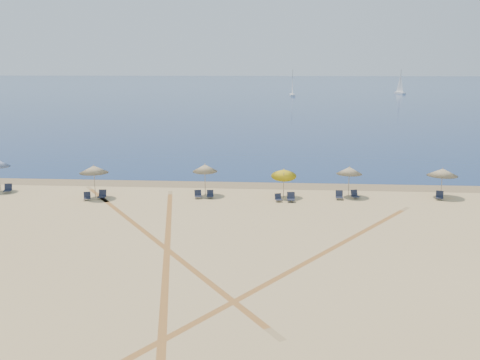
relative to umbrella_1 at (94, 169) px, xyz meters
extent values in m
plane|color=tan|center=(11.09, -18.70, -2.24)|extent=(160.00, 160.00, 0.00)
plane|color=#0C2151|center=(11.09, 206.30, -2.23)|extent=(500.00, 500.00, 0.00)
plane|color=olive|center=(11.09, 5.30, -2.24)|extent=(500.00, 500.00, 0.00)
cylinder|color=gray|center=(0.00, 0.00, -1.04)|extent=(0.05, 0.05, 2.39)
cone|color=beige|center=(0.00, 0.00, 0.00)|extent=(2.19, 2.19, 0.55)
sphere|color=gray|center=(0.00, 0.00, 0.30)|extent=(0.08, 0.08, 0.08)
cylinder|color=gray|center=(8.35, 1.38, -1.07)|extent=(0.05, 0.14, 2.34)
cone|color=beige|center=(8.35, 1.42, -0.05)|extent=(1.94, 1.96, 0.63)
sphere|color=gray|center=(8.35, 1.42, 0.25)|extent=(0.08, 0.08, 0.08)
cylinder|color=gray|center=(14.47, 0.99, -1.19)|extent=(0.05, 0.60, 2.10)
cone|color=gold|center=(14.47, 1.23, -0.29)|extent=(1.95, 2.02, 1.03)
sphere|color=gray|center=(14.47, 1.23, 0.01)|extent=(0.08, 0.08, 0.08)
cylinder|color=gray|center=(19.51, 1.85, -1.13)|extent=(0.05, 0.05, 2.22)
cone|color=beige|center=(19.51, 1.85, -0.17)|extent=(1.97, 1.97, 0.55)
sphere|color=gray|center=(19.51, 1.85, 0.13)|extent=(0.08, 0.08, 0.08)
cylinder|color=gray|center=(26.63, 2.19, -1.18)|extent=(0.05, 0.05, 2.12)
cone|color=beige|center=(26.63, 2.19, -0.27)|extent=(2.32, 2.32, 0.55)
sphere|color=gray|center=(26.63, 2.19, 0.03)|extent=(0.08, 0.08, 0.08)
cube|color=black|center=(-7.57, 1.04, -2.05)|extent=(0.68, 0.68, 0.05)
cube|color=black|center=(-7.63, 1.32, -1.80)|extent=(0.61, 0.33, 0.51)
cylinder|color=#A5A5AD|center=(-7.79, 0.79, -2.15)|extent=(0.03, 0.03, 0.19)
cylinder|color=#A5A5AD|center=(-7.34, 0.89, -2.15)|extent=(0.03, 0.03, 0.19)
cube|color=black|center=(-0.35, -0.81, -2.08)|extent=(0.64, 0.64, 0.05)
cube|color=black|center=(-0.43, -0.58, -1.86)|extent=(0.53, 0.34, 0.45)
cylinder|color=#A5A5AD|center=(-0.54, -1.06, -2.16)|extent=(0.02, 0.02, 0.16)
cylinder|color=#A5A5AD|center=(-0.16, -0.92, -2.16)|extent=(0.02, 0.02, 0.16)
cube|color=black|center=(0.64, -0.38, -2.05)|extent=(0.60, 0.60, 0.05)
cube|color=black|center=(0.62, -0.10, -1.81)|extent=(0.58, 0.25, 0.51)
cylinder|color=#A5A5AD|center=(0.41, -0.60, -2.15)|extent=(0.02, 0.02, 0.19)
cylinder|color=#A5A5AD|center=(0.86, -0.57, -2.15)|extent=(0.02, 0.02, 0.19)
cube|color=black|center=(7.96, 0.35, -2.07)|extent=(0.63, 0.63, 0.05)
cube|color=black|center=(7.89, 0.59, -1.85)|extent=(0.55, 0.32, 0.46)
cylinder|color=#A5A5AD|center=(7.76, 0.11, -2.16)|extent=(0.02, 0.02, 0.17)
cylinder|color=#A5A5AD|center=(8.15, 0.22, -2.16)|extent=(0.02, 0.02, 0.17)
cube|color=black|center=(8.85, 0.48, -2.08)|extent=(0.55, 0.55, 0.05)
cube|color=black|center=(8.83, 0.72, -1.86)|extent=(0.52, 0.24, 0.45)
cylinder|color=#A5A5AD|center=(8.66, 0.28, -2.16)|extent=(0.02, 0.02, 0.16)
cylinder|color=#A5A5AD|center=(9.05, 0.32, -2.16)|extent=(0.02, 0.02, 0.16)
cube|color=black|center=(14.11, -0.16, -2.08)|extent=(0.60, 0.60, 0.04)
cube|color=black|center=(14.05, 0.07, -1.87)|extent=(0.52, 0.31, 0.43)
cylinder|color=#A5A5AD|center=(13.93, -0.39, -2.16)|extent=(0.02, 0.02, 0.16)
cylinder|color=#A5A5AD|center=(14.30, -0.28, -2.16)|extent=(0.02, 0.02, 0.16)
cube|color=black|center=(15.03, -0.18, -2.05)|extent=(0.60, 0.60, 0.05)
cube|color=black|center=(15.02, 0.11, -1.80)|extent=(0.59, 0.23, 0.52)
cylinder|color=#A5A5AD|center=(14.80, -0.39, -2.14)|extent=(0.03, 0.03, 0.19)
cylinder|color=#A5A5AD|center=(15.26, -0.38, -2.14)|extent=(0.03, 0.03, 0.19)
cube|color=black|center=(18.71, 0.81, -2.06)|extent=(0.57, 0.57, 0.05)
cube|color=black|center=(18.72, 1.08, -1.82)|extent=(0.55, 0.22, 0.49)
cylinder|color=#A5A5AD|center=(18.49, 0.62, -2.15)|extent=(0.02, 0.02, 0.18)
cylinder|color=#A5A5AD|center=(18.93, 0.61, -2.15)|extent=(0.02, 0.02, 0.18)
cube|color=black|center=(19.99, 1.21, -2.07)|extent=(0.69, 0.69, 0.05)
cube|color=black|center=(19.90, 1.45, -1.83)|extent=(0.57, 0.38, 0.48)
cylinder|color=#A5A5AD|center=(19.79, 0.94, -2.15)|extent=(0.02, 0.02, 0.17)
cylinder|color=#A5A5AD|center=(20.19, 1.09, -2.15)|extent=(0.02, 0.02, 0.17)
cube|color=black|center=(26.29, 1.29, -2.06)|extent=(0.67, 0.67, 0.05)
cube|color=black|center=(26.36, 1.55, -1.83)|extent=(0.57, 0.33, 0.48)
cylinder|color=#A5A5AD|center=(26.08, 1.15, -2.15)|extent=(0.02, 0.02, 0.18)
cylinder|color=#A5A5AD|center=(26.50, 1.04, -2.15)|extent=(0.02, 0.02, 0.18)
cube|color=white|center=(18.06, 131.99, -1.93)|extent=(1.74, 5.64, 0.61)
cylinder|color=gray|center=(18.06, 131.99, 2.01)|extent=(0.12, 0.12, 8.09)
cube|color=white|center=(54.80, 146.62, -1.93)|extent=(3.08, 5.63, 0.60)
cylinder|color=gray|center=(54.80, 146.62, 1.94)|extent=(0.12, 0.12, 7.95)
plane|color=tan|center=(8.16, -12.23, -2.24)|extent=(32.77, 32.77, 0.00)
plane|color=tan|center=(7.96, -11.15, -2.24)|extent=(32.77, 32.77, 0.00)
plane|color=tan|center=(14.87, -13.48, -2.24)|extent=(38.94, 38.94, 0.00)
plane|color=tan|center=(15.49, -12.58, -2.24)|extent=(38.94, 38.94, 0.00)
plane|color=tan|center=(6.50, -8.91, -2.24)|extent=(38.88, 38.88, 0.00)
plane|color=tan|center=(5.89, -8.00, -2.24)|extent=(38.88, 38.88, 0.00)
camera|label=1|loc=(14.06, -38.52, 7.89)|focal=39.53mm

